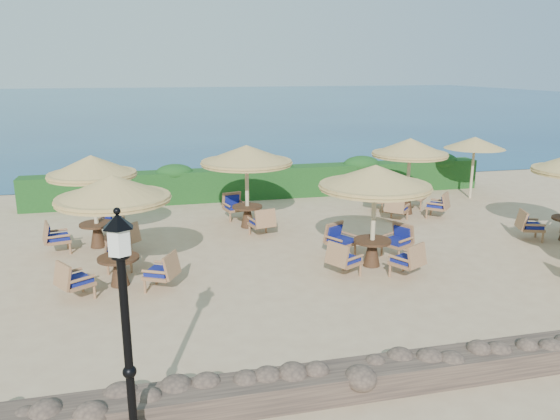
{
  "coord_description": "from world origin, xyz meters",
  "views": [
    {
      "loc": [
        -4.39,
        -13.33,
        5.0
      ],
      "look_at": [
        -1.08,
        0.34,
        1.3
      ],
      "focal_mm": 35.0,
      "sensor_mm": 36.0,
      "label": 1
    }
  ],
  "objects_px": {
    "cafe_set_0": "(114,209)",
    "cafe_set_5": "(409,164)",
    "extra_parasol": "(475,143)",
    "cafe_set_1": "(374,197)",
    "cafe_set_3": "(93,185)",
    "lamp_post": "(128,347)",
    "cafe_set_4": "(247,165)"
  },
  "relations": [
    {
      "from": "cafe_set_0",
      "to": "cafe_set_5",
      "type": "distance_m",
      "value": 10.48
    },
    {
      "from": "cafe_set_0",
      "to": "cafe_set_5",
      "type": "bearing_deg",
      "value": 24.77
    },
    {
      "from": "cafe_set_3",
      "to": "lamp_post",
      "type": "bearing_deg",
      "value": -82.81
    },
    {
      "from": "lamp_post",
      "to": "extra_parasol",
      "type": "distance_m",
      "value": 17.41
    },
    {
      "from": "extra_parasol",
      "to": "cafe_set_1",
      "type": "xyz_separation_m",
      "value": [
        -6.75,
        -6.14,
        -0.34
      ]
    },
    {
      "from": "lamp_post",
      "to": "cafe_set_0",
      "type": "distance_m",
      "value": 6.05
    },
    {
      "from": "cafe_set_3",
      "to": "extra_parasol",
      "type": "bearing_deg",
      "value": 11.84
    },
    {
      "from": "lamp_post",
      "to": "cafe_set_4",
      "type": "height_order",
      "value": "lamp_post"
    },
    {
      "from": "extra_parasol",
      "to": "cafe_set_0",
      "type": "bearing_deg",
      "value": -155.36
    },
    {
      "from": "extra_parasol",
      "to": "cafe_set_1",
      "type": "relative_size",
      "value": 0.85
    },
    {
      "from": "cafe_set_3",
      "to": "cafe_set_1",
      "type": "bearing_deg",
      "value": -24.98
    },
    {
      "from": "extra_parasol",
      "to": "cafe_set_1",
      "type": "height_order",
      "value": "cafe_set_1"
    },
    {
      "from": "cafe_set_0",
      "to": "cafe_set_1",
      "type": "xyz_separation_m",
      "value": [
        6.29,
        -0.17,
        -0.03
      ]
    },
    {
      "from": "cafe_set_1",
      "to": "cafe_set_4",
      "type": "bearing_deg",
      "value": 120.53
    },
    {
      "from": "cafe_set_4",
      "to": "cafe_set_5",
      "type": "relative_size",
      "value": 1.09
    },
    {
      "from": "extra_parasol",
      "to": "cafe_set_3",
      "type": "xyz_separation_m",
      "value": [
        -13.75,
        -2.88,
        -0.36
      ]
    },
    {
      "from": "cafe_set_1",
      "to": "cafe_set_5",
      "type": "height_order",
      "value": "same"
    },
    {
      "from": "cafe_set_5",
      "to": "lamp_post",
      "type": "bearing_deg",
      "value": -131.1
    },
    {
      "from": "lamp_post",
      "to": "cafe_set_4",
      "type": "bearing_deg",
      "value": 71.55
    },
    {
      "from": "cafe_set_0",
      "to": "cafe_set_4",
      "type": "distance_m",
      "value": 5.56
    },
    {
      "from": "cafe_set_3",
      "to": "cafe_set_4",
      "type": "xyz_separation_m",
      "value": [
        4.51,
        0.96,
        0.21
      ]
    },
    {
      "from": "cafe_set_0",
      "to": "cafe_set_4",
      "type": "relative_size",
      "value": 0.96
    },
    {
      "from": "extra_parasol",
      "to": "cafe_set_4",
      "type": "distance_m",
      "value": 9.44
    },
    {
      "from": "cafe_set_0",
      "to": "cafe_set_4",
      "type": "bearing_deg",
      "value": 46.92
    },
    {
      "from": "extra_parasol",
      "to": "cafe_set_1",
      "type": "bearing_deg",
      "value": -137.67
    },
    {
      "from": "extra_parasol",
      "to": "cafe_set_5",
      "type": "xyz_separation_m",
      "value": [
        -3.51,
        -1.59,
        -0.4
      ]
    },
    {
      "from": "lamp_post",
      "to": "cafe_set_5",
      "type": "height_order",
      "value": "lamp_post"
    },
    {
      "from": "cafe_set_1",
      "to": "lamp_post",
      "type": "bearing_deg",
      "value": -134.99
    },
    {
      "from": "cafe_set_0",
      "to": "cafe_set_3",
      "type": "relative_size",
      "value": 1.03
    },
    {
      "from": "cafe_set_0",
      "to": "cafe_set_5",
      "type": "relative_size",
      "value": 1.04
    },
    {
      "from": "lamp_post",
      "to": "cafe_set_1",
      "type": "distance_m",
      "value": 8.29
    },
    {
      "from": "cafe_set_5",
      "to": "extra_parasol",
      "type": "bearing_deg",
      "value": 24.28
    }
  ]
}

